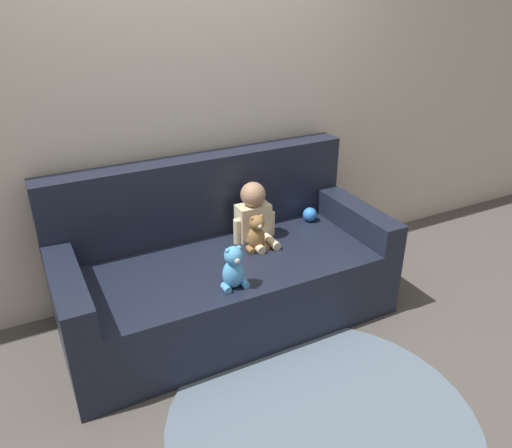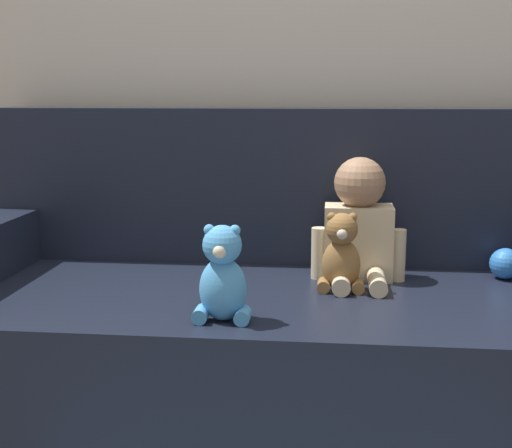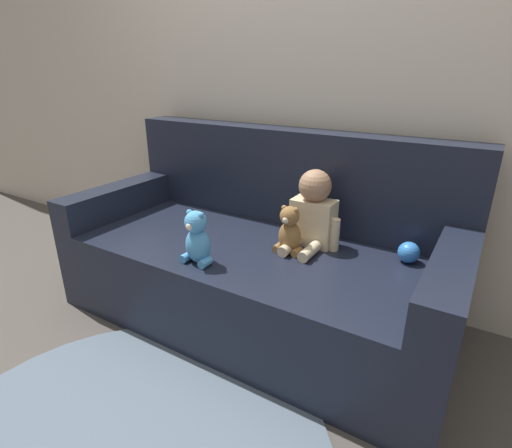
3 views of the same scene
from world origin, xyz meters
TOP-DOWN VIEW (x-y plane):
  - ground_plane at (0.00, 0.00)m, footprint 12.00×12.00m
  - wall_back at (0.00, 0.55)m, footprint 8.00×0.05m
  - couch at (0.00, 0.07)m, footprint 2.01×0.93m
  - person_baby at (0.26, 0.13)m, footprint 0.29×0.31m
  - teddy_bear_brown at (0.21, -0.01)m, footprint 0.14×0.11m
  - plush_toy_side at (-0.10, -0.32)m, footprint 0.15×0.12m
  - toy_ball at (0.72, 0.19)m, footprint 0.10×0.10m

SIDE VIEW (x-z plane):
  - ground_plane at x=0.00m, z-range 0.00..0.00m
  - couch at x=0.00m, z-range -0.16..0.82m
  - toy_ball at x=0.72m, z-range 0.45..0.55m
  - teddy_bear_brown at x=0.21m, z-range 0.44..0.68m
  - plush_toy_side at x=-0.10m, z-range 0.44..0.69m
  - person_baby at x=0.26m, z-range 0.43..0.81m
  - wall_back at x=0.00m, z-range 0.00..2.60m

